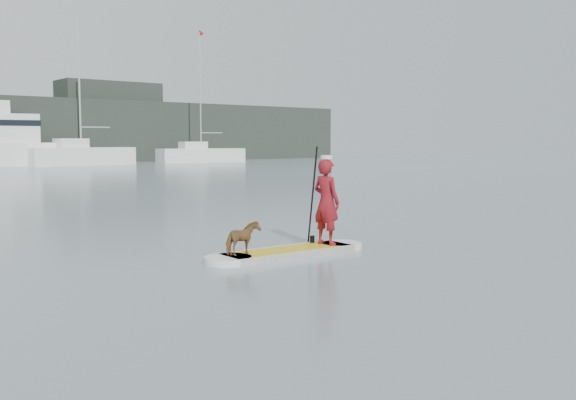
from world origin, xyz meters
TOP-DOWN VIEW (x-y plane):
  - ground at (0.00, 0.00)m, footprint 140.00×140.00m
  - paddleboard at (-2.29, 0.22)m, footprint 3.30×0.91m
  - paddler at (-1.41, 0.18)m, footprint 0.44×0.62m
  - white_cap at (-1.41, 0.18)m, footprint 0.22×0.22m
  - dog at (-3.25, 0.26)m, footprint 0.71×0.44m
  - paddle at (-1.49, 0.47)m, footprint 0.10×0.30m
  - sailboat_e at (11.10, 44.40)m, footprint 8.59×2.82m
  - sailboat_f at (22.95, 44.62)m, footprint 8.55×3.46m
  - motor_yacht_a at (5.71, 46.79)m, footprint 12.05×5.25m
  - shore_building_east at (18.00, 54.00)m, footprint 10.00×4.00m

SIDE VIEW (x-z plane):
  - ground at x=0.00m, z-range 0.00..0.00m
  - paddleboard at x=-2.29m, z-range 0.00..0.12m
  - dog at x=-3.25m, z-range 0.12..0.68m
  - paddle at x=-1.49m, z-range -0.20..1.80m
  - sailboat_f at x=22.95m, z-range -5.39..7.07m
  - sailboat_e at x=11.10m, z-range -5.33..7.11m
  - paddler at x=-1.41m, z-range 0.12..1.71m
  - white_cap at x=-1.41m, z-range 1.71..1.78m
  - motor_yacht_a at x=5.71m, z-range -1.53..5.46m
  - shore_building_east at x=18.00m, z-range 0.00..8.00m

